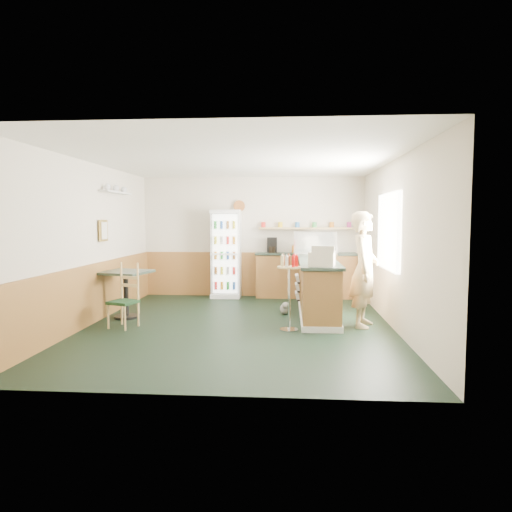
# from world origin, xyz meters

# --- Properties ---
(ground) EXTENTS (6.00, 6.00, 0.00)m
(ground) POSITION_xyz_m (0.00, 0.00, 0.00)
(ground) COLOR black
(ground) RESTS_ON ground
(room_envelope) EXTENTS (5.04, 6.02, 2.72)m
(room_envelope) POSITION_xyz_m (-0.23, 0.73, 1.52)
(room_envelope) COLOR beige
(room_envelope) RESTS_ON ground
(service_counter) EXTENTS (0.68, 3.01, 1.01)m
(service_counter) POSITION_xyz_m (1.35, 1.07, 0.46)
(service_counter) COLOR #935C2F
(service_counter) RESTS_ON ground
(back_counter) EXTENTS (2.24, 0.42, 1.69)m
(back_counter) POSITION_xyz_m (1.19, 2.80, 0.55)
(back_counter) COLOR #935C2F
(back_counter) RESTS_ON ground
(drinks_fridge) EXTENTS (0.65, 0.54, 1.96)m
(drinks_fridge) POSITION_xyz_m (-0.58, 2.74, 0.98)
(drinks_fridge) COLOR white
(drinks_fridge) RESTS_ON ground
(display_case) EXTENTS (0.85, 0.45, 0.49)m
(display_case) POSITION_xyz_m (1.35, 1.88, 1.25)
(display_case) COLOR silver
(display_case) RESTS_ON service_counter
(cash_register) EXTENTS (0.46, 0.47, 0.23)m
(cash_register) POSITION_xyz_m (1.35, -0.11, 1.12)
(cash_register) COLOR beige
(cash_register) RESTS_ON service_counter
(shopkeeper) EXTENTS (0.61, 0.73, 1.88)m
(shopkeeper) POSITION_xyz_m (2.05, 0.11, 0.94)
(shopkeeper) COLOR tan
(shopkeeper) RESTS_ON ground
(condiment_stand) EXTENTS (0.38, 0.38, 1.18)m
(condiment_stand) POSITION_xyz_m (0.83, -0.25, 0.78)
(condiment_stand) COLOR silver
(condiment_stand) RESTS_ON ground
(newspaper_rack) EXTENTS (0.09, 0.40, 0.48)m
(newspaper_rack) POSITION_xyz_m (0.99, 1.22, 0.47)
(newspaper_rack) COLOR black
(newspaper_rack) RESTS_ON ground
(cafe_table) EXTENTS (0.91, 0.91, 0.84)m
(cafe_table) POSITION_xyz_m (-2.05, 0.45, 0.59)
(cafe_table) COLOR black
(cafe_table) RESTS_ON ground
(cafe_chair) EXTENTS (0.49, 0.49, 1.04)m
(cafe_chair) POSITION_xyz_m (-1.84, -0.17, 0.54)
(cafe_chair) COLOR black
(cafe_chair) RESTS_ON ground
(dog_doorstop) EXTENTS (0.20, 0.26, 0.24)m
(dog_doorstop) POSITION_xyz_m (0.77, 0.96, 0.12)
(dog_doorstop) COLOR gray
(dog_doorstop) RESTS_ON ground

